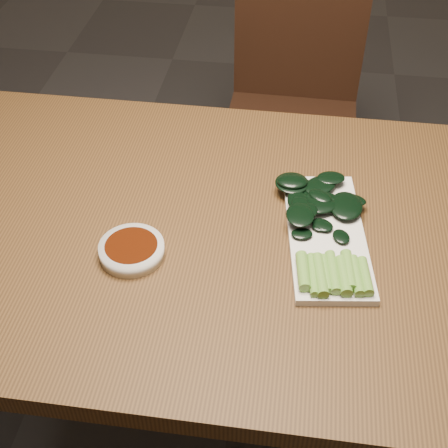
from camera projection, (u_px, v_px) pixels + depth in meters
The scene contains 6 objects.
ground at pixel (228, 432), 1.66m from camera, with size 6.00×6.00×0.00m, color #2C2A2A.
table at pixel (229, 254), 1.20m from camera, with size 1.40×0.80×0.75m.
chair_far at pixel (293, 102), 1.96m from camera, with size 0.41×0.41×0.89m.
sauce_bowl at pixel (132, 250), 1.09m from camera, with size 0.11×0.11×0.03m.
serving_plate at pixel (326, 235), 1.12m from camera, with size 0.18×0.34×0.01m.
gai_lan at pixel (323, 223), 1.12m from camera, with size 0.19×0.33×0.03m.
Camera 1 is at (0.11, -0.84, 1.53)m, focal length 50.00 mm.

